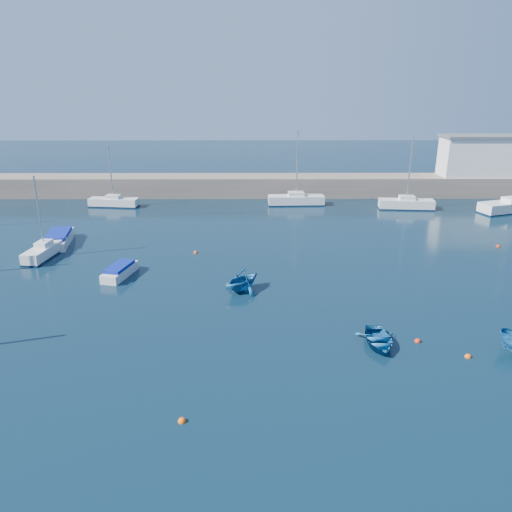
{
  "coord_description": "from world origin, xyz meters",
  "views": [
    {
      "loc": [
        0.13,
        -19.97,
        14.73
      ],
      "look_at": [
        0.31,
        17.0,
        1.6
      ],
      "focal_mm": 35.0,
      "sensor_mm": 36.0,
      "label": 1
    }
  ],
  "objects_px": {
    "sailboat_3": "(45,251)",
    "dinghy_center": "(378,340)",
    "sailboat_6": "(296,200)",
    "harbor_office": "(480,157)",
    "sailboat_5": "(114,202)",
    "motorboat_1": "(120,271)",
    "dinghy_left": "(242,279)",
    "motorboat_2": "(59,238)",
    "sailboat_7": "(406,204)"
  },
  "relations": [
    {
      "from": "sailboat_6",
      "to": "dinghy_left",
      "type": "bearing_deg",
      "value": 164.44
    },
    {
      "from": "harbor_office",
      "to": "dinghy_left",
      "type": "xyz_separation_m",
      "value": [
        -30.73,
        -32.07,
        -4.24
      ]
    },
    {
      "from": "sailboat_6",
      "to": "motorboat_2",
      "type": "relative_size",
      "value": 1.57
    },
    {
      "from": "harbor_office",
      "to": "sailboat_7",
      "type": "relative_size",
      "value": 1.17
    },
    {
      "from": "sailboat_5",
      "to": "sailboat_3",
      "type": "bearing_deg",
      "value": -177.34
    },
    {
      "from": "harbor_office",
      "to": "dinghy_left",
      "type": "bearing_deg",
      "value": -133.78
    },
    {
      "from": "sailboat_6",
      "to": "motorboat_2",
      "type": "xyz_separation_m",
      "value": [
        -23.71,
        -15.43,
        -0.11
      ]
    },
    {
      "from": "sailboat_5",
      "to": "sailboat_7",
      "type": "relative_size",
      "value": 0.92
    },
    {
      "from": "harbor_office",
      "to": "sailboat_6",
      "type": "xyz_separation_m",
      "value": [
        -24.59,
        -5.47,
        -4.45
      ]
    },
    {
      "from": "sailboat_5",
      "to": "motorboat_2",
      "type": "relative_size",
      "value": 1.36
    },
    {
      "from": "harbor_office",
      "to": "sailboat_5",
      "type": "relative_size",
      "value": 1.27
    },
    {
      "from": "sailboat_5",
      "to": "sailboat_6",
      "type": "height_order",
      "value": "sailboat_6"
    },
    {
      "from": "sailboat_3",
      "to": "dinghy_left",
      "type": "relative_size",
      "value": 2.19
    },
    {
      "from": "sailboat_6",
      "to": "harbor_office",
      "type": "bearing_deg",
      "value": -80.03
    },
    {
      "from": "sailboat_3",
      "to": "motorboat_1",
      "type": "distance_m",
      "value": 9.03
    },
    {
      "from": "harbor_office",
      "to": "sailboat_5",
      "type": "bearing_deg",
      "value": -172.4
    },
    {
      "from": "motorboat_2",
      "to": "harbor_office",
      "type": "bearing_deg",
      "value": 13.67
    },
    {
      "from": "motorboat_1",
      "to": "sailboat_7",
      "type": "bearing_deg",
      "value": 50.13
    },
    {
      "from": "sailboat_5",
      "to": "dinghy_left",
      "type": "xyz_separation_m",
      "value": [
        16.26,
        -25.8,
        0.29
      ]
    },
    {
      "from": "sailboat_6",
      "to": "motorboat_1",
      "type": "bearing_deg",
      "value": 143.68
    },
    {
      "from": "motorboat_2",
      "to": "dinghy_left",
      "type": "bearing_deg",
      "value": -42.17
    },
    {
      "from": "motorboat_1",
      "to": "sailboat_5",
      "type": "bearing_deg",
      "value": 119.27
    },
    {
      "from": "sailboat_7",
      "to": "motorboat_1",
      "type": "xyz_separation_m",
      "value": [
        -28.93,
        -21.6,
        -0.19
      ]
    },
    {
      "from": "motorboat_1",
      "to": "sailboat_3",
      "type": "bearing_deg",
      "value": 162.39
    },
    {
      "from": "sailboat_3",
      "to": "sailboat_5",
      "type": "relative_size",
      "value": 0.91
    },
    {
      "from": "harbor_office",
      "to": "sailboat_5",
      "type": "xyz_separation_m",
      "value": [
        -46.99,
        -6.27,
        -4.53
      ]
    },
    {
      "from": "sailboat_6",
      "to": "motorboat_1",
      "type": "height_order",
      "value": "sailboat_6"
    },
    {
      "from": "dinghy_left",
      "to": "sailboat_7",
      "type": "bearing_deg",
      "value": 94.76
    },
    {
      "from": "sailboat_6",
      "to": "dinghy_left",
      "type": "xyz_separation_m",
      "value": [
        -6.14,
        -26.6,
        0.21
      ]
    },
    {
      "from": "harbor_office",
      "to": "sailboat_6",
      "type": "relative_size",
      "value": 1.11
    },
    {
      "from": "harbor_office",
      "to": "dinghy_center",
      "type": "bearing_deg",
      "value": -119.33
    },
    {
      "from": "sailboat_7",
      "to": "sailboat_3",
      "type": "bearing_deg",
      "value": 119.39
    },
    {
      "from": "sailboat_3",
      "to": "sailboat_6",
      "type": "xyz_separation_m",
      "value": [
        23.61,
        19.09,
        0.08
      ]
    },
    {
      "from": "harbor_office",
      "to": "dinghy_center",
      "type": "relative_size",
      "value": 3.04
    },
    {
      "from": "sailboat_7",
      "to": "motorboat_1",
      "type": "relative_size",
      "value": 2.08
    },
    {
      "from": "sailboat_7",
      "to": "harbor_office",
      "type": "bearing_deg",
      "value": -51.95
    },
    {
      "from": "sailboat_5",
      "to": "sailboat_7",
      "type": "xyz_separation_m",
      "value": [
        35.46,
        -1.35,
        0.07
      ]
    },
    {
      "from": "sailboat_3",
      "to": "sailboat_7",
      "type": "relative_size",
      "value": 0.84
    },
    {
      "from": "sailboat_5",
      "to": "motorboat_2",
      "type": "xyz_separation_m",
      "value": [
        -1.31,
        -14.63,
        -0.04
      ]
    },
    {
      "from": "harbor_office",
      "to": "sailboat_6",
      "type": "bearing_deg",
      "value": -167.46
    },
    {
      "from": "sailboat_3",
      "to": "dinghy_center",
      "type": "bearing_deg",
      "value": -24.18
    },
    {
      "from": "sailboat_3",
      "to": "motorboat_1",
      "type": "relative_size",
      "value": 1.75
    },
    {
      "from": "motorboat_2",
      "to": "sailboat_6",
      "type": "bearing_deg",
      "value": 23.32
    },
    {
      "from": "sailboat_6",
      "to": "motorboat_2",
      "type": "height_order",
      "value": "sailboat_6"
    },
    {
      "from": "sailboat_6",
      "to": "sailboat_7",
      "type": "relative_size",
      "value": 1.06
    },
    {
      "from": "sailboat_3",
      "to": "dinghy_center",
      "type": "distance_m",
      "value": 30.01
    },
    {
      "from": "motorboat_2",
      "to": "dinghy_left",
      "type": "distance_m",
      "value": 20.83
    },
    {
      "from": "sailboat_3",
      "to": "motorboat_1",
      "type": "bearing_deg",
      "value": -23.83
    },
    {
      "from": "sailboat_6",
      "to": "dinghy_center",
      "type": "height_order",
      "value": "sailboat_6"
    },
    {
      "from": "motorboat_1",
      "to": "dinghy_left",
      "type": "bearing_deg",
      "value": -2.94
    }
  ]
}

